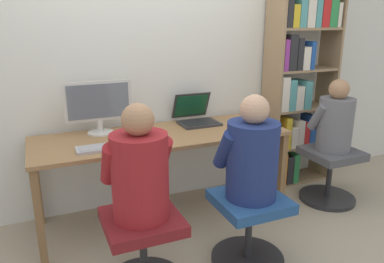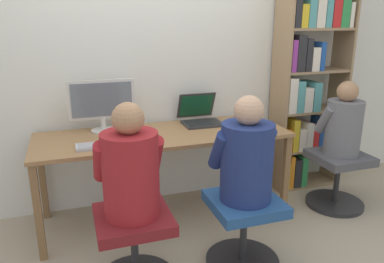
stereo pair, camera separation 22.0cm
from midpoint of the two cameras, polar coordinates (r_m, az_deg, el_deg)
name	(u,v)px [view 1 (the left image)]	position (r m, az deg, el deg)	size (l,w,h in m)	color
ground_plane	(179,238)	(3.03, -4.23, -15.92)	(14.00, 14.00, 0.00)	tan
wall_back	(145,60)	(3.30, -9.14, 10.76)	(10.00, 0.05, 2.60)	silver
desk	(162,142)	(3.04, -6.66, -1.64)	(2.02, 0.70, 0.75)	olive
desktop_monitor	(99,106)	(3.07, -16.04, 3.72)	(0.53, 0.21, 0.42)	beige
laptop	(196,117)	(3.31, -1.23, 2.20)	(0.34, 0.36, 0.25)	#2D2D30
keyboard	(106,147)	(2.75, -15.26, -2.34)	(0.41, 0.15, 0.03)	#B2B2B7
computer_mouse_by_keyboard	(144,141)	(2.80, -9.56, -1.50)	(0.06, 0.11, 0.03)	silver
office_chair_left	(143,247)	(2.45, -10.13, -16.98)	(0.51, 0.51, 0.50)	#262628
office_chair_right	(249,225)	(2.65, 6.25, -13.98)	(0.51, 0.51, 0.50)	#262628
person_at_monitor	(140,170)	(2.21, -10.83, -5.87)	(0.41, 0.36, 0.69)	maroon
person_at_laptop	(252,155)	(2.43, 6.57, -3.60)	(0.41, 0.36, 0.69)	navy
bookshelf	(297,86)	(3.78, 14.09, 6.79)	(0.70, 0.30, 1.94)	#997A56
office_chair_side	(330,171)	(3.66, 18.64, -5.81)	(0.51, 0.51, 0.50)	#262628
person_near_shelf	(335,120)	(3.51, 19.32, 1.60)	(0.37, 0.32, 0.64)	slate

